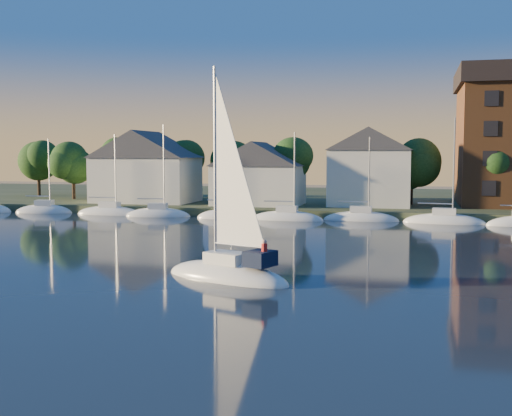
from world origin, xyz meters
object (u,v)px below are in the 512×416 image
(hero_sailboat, at_px, (229,270))
(clubhouse_west, at_px, (146,166))
(clubhouse_centre, at_px, (259,173))
(clubhouse_east, at_px, (370,166))

(hero_sailboat, bearing_deg, clubhouse_west, -38.87)
(clubhouse_centre, relative_size, hero_sailboat, 0.83)
(clubhouse_east, distance_m, hero_sailboat, 45.86)
(clubhouse_centre, bearing_deg, hero_sailboat, -78.57)
(clubhouse_west, height_order, hero_sailboat, hero_sailboat)
(clubhouse_west, relative_size, hero_sailboat, 0.98)
(clubhouse_west, distance_m, hero_sailboat, 50.97)
(clubhouse_east, xyz_separation_m, hero_sailboat, (-5.26, -45.24, -5.42))
(clubhouse_west, bearing_deg, hero_sailboat, -60.78)
(clubhouse_west, bearing_deg, clubhouse_east, 1.91)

